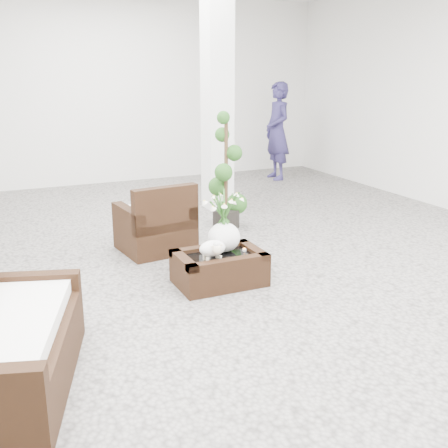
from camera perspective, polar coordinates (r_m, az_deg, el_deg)
name	(u,v)px	position (r m, az deg, el deg)	size (l,w,h in m)	color
ground	(220,276)	(6.00, -0.40, -5.46)	(11.00, 11.00, 0.00)	gray
column	(217,97)	(8.64, -0.71, 13.09)	(0.40, 0.40, 3.50)	white
coffee_table	(219,269)	(5.75, -0.49, -4.75)	(0.90, 0.60, 0.31)	black
sheep_figurine	(212,250)	(5.53, -1.22, -2.73)	(0.28, 0.23, 0.21)	white
planter_narcissus	(224,215)	(5.71, 0.01, 0.96)	(0.44, 0.44, 0.80)	white
tealight	(244,250)	(5.83, 2.12, -2.67)	(0.04, 0.04, 0.03)	white
armchair	(155,216)	(6.77, -7.23, 0.79)	(0.81, 0.78, 0.86)	black
loveseat	(10,332)	(4.14, -21.36, -10.45)	(1.61, 0.77, 0.86)	black
topiary	(226,171)	(7.64, 0.22, 5.48)	(0.42, 0.42, 1.59)	#214B18
shopper	(277,131)	(11.09, 5.57, 9.58)	(0.70, 0.46, 1.92)	navy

